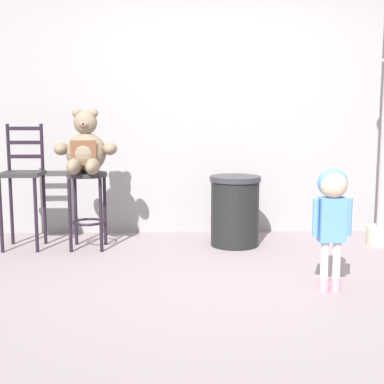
{
  "coord_description": "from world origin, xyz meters",
  "views": [
    {
      "loc": [
        -0.41,
        -3.83,
        1.25
      ],
      "look_at": [
        -0.26,
        0.54,
        0.61
      ],
      "focal_mm": 49.53,
      "sensor_mm": 36.0,
      "label": 1
    }
  ],
  "objects": [
    {
      "name": "building_wall",
      "position": [
        0.0,
        1.93,
        1.74
      ],
      "size": [
        7.05,
        0.3,
        3.47
      ],
      "primitive_type": "cube",
      "color": "gray",
      "rests_on": "ground_plane"
    },
    {
      "name": "ground_plane",
      "position": [
        0.0,
        0.0,
        0.0
      ],
      "size": [
        24.0,
        24.0,
        0.0
      ],
      "primitive_type": "plane",
      "color": "gray"
    },
    {
      "name": "bar_chair_empty",
      "position": [
        -1.84,
        1.15,
        0.65
      ],
      "size": [
        0.37,
        0.37,
        1.17
      ],
      "color": "#2B2829",
      "rests_on": "ground_plane"
    },
    {
      "name": "child_walking",
      "position": [
        0.7,
        -0.2,
        0.64
      ],
      "size": [
        0.28,
        0.22,
        0.88
      ],
      "rotation": [
        0.0,
        0.0,
        0.85
      ],
      "color": "pink",
      "rests_on": "ground_plane"
    },
    {
      "name": "trash_bin",
      "position": [
        0.17,
        1.17,
        0.34
      ],
      "size": [
        0.49,
        0.49,
        0.68
      ],
      "color": "black",
      "rests_on": "ground_plane"
    },
    {
      "name": "bar_stool_with_teddy",
      "position": [
        -1.23,
        1.1,
        0.51
      ],
      "size": [
        0.38,
        0.38,
        0.72
      ],
      "color": "#2B2829",
      "rests_on": "ground_plane"
    },
    {
      "name": "teddy_bear",
      "position": [
        -1.23,
        1.07,
        0.94
      ],
      "size": [
        0.58,
        0.52,
        0.59
      ],
      "color": "#7C6B55",
      "rests_on": "bar_stool_with_teddy"
    }
  ]
}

